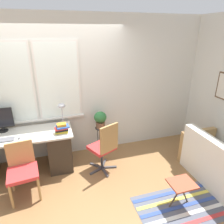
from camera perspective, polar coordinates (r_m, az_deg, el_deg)
name	(u,v)px	position (r m, az deg, el deg)	size (l,w,h in m)	color
ground_plane	(68,175)	(3.81, -12.39, -17.21)	(14.00, 14.00, 0.00)	olive
wall_back_with_window	(57,90)	(3.88, -15.34, 5.96)	(9.00, 0.12, 2.70)	silver
wall_right_with_picture	(217,89)	(4.37, 27.88, 5.84)	(0.08, 9.00, 2.70)	silver
desk	(21,153)	(3.92, -24.60, -10.52)	(1.81, 0.69, 0.75)	beige
monitor	(1,119)	(3.92, -29.14, -1.88)	(0.39, 0.16, 0.43)	black
keyboard	(1,140)	(3.67, -29.05, -7.10)	(0.38, 0.14, 0.02)	slate
mouse	(19,138)	(3.60, -25.03, -6.75)	(0.03, 0.06, 0.03)	slate
desk_lamp	(62,108)	(3.69, -14.15, 0.99)	(0.14, 0.14, 0.44)	#ADADB2
book_stack	(62,128)	(3.54, -14.17, -4.55)	(0.25, 0.18, 0.17)	yellow
desk_chair_wooden	(22,169)	(3.40, -24.24, -14.58)	(0.48, 0.48, 0.84)	#B2844C
office_chair_swivel	(104,147)	(3.54, -2.23, -9.87)	(0.53, 0.54, 0.97)	#47474C
couch_loveseat	(219,166)	(3.90, 28.31, -13.34)	(0.74, 1.34, 0.83)	white
plant_stand	(101,132)	(4.05, -3.27, -5.59)	(0.21, 0.21, 0.59)	#333338
potted_plant	(100,119)	(3.93, -3.36, -1.98)	(0.25, 0.25, 0.34)	brown
floor_rug_striped	(180,207)	(3.37, 18.86, -24.27)	(1.28, 0.76, 0.01)	#565B6B
folding_stool	(182,185)	(3.16, 19.27, -19.13)	(0.36, 0.31, 0.40)	#B24C33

